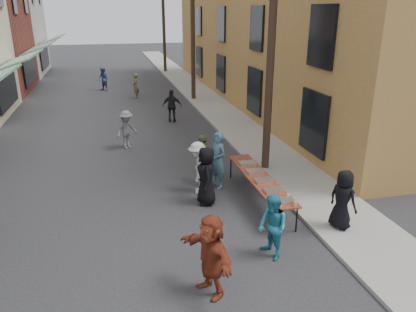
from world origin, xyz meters
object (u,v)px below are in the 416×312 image
utility_pole_near (272,37)px  utility_pole_mid (193,24)px  guest_front_c (272,227)px  server (343,199)px  guest_front_a (206,176)px  serving_table (260,179)px  catering_tray_sausage (283,201)px  utility_pole_far (164,19)px

utility_pole_near → utility_pole_mid: same height
guest_front_c → server: 2.26m
guest_front_a → guest_front_c: 3.10m
serving_table → catering_tray_sausage: catering_tray_sausage is taller
serving_table → guest_front_a: (-1.53, 0.25, 0.15)m
utility_pole_mid → guest_front_a: bearing=-100.6°
server → utility_pole_mid: bearing=-22.5°
utility_pole_near → catering_tray_sausage: size_ratio=18.00×
server → catering_tray_sausage: bearing=49.7°
guest_front_a → catering_tray_sausage: bearing=43.6°
utility_pole_mid → server: utility_pole_mid is taller
serving_table → utility_pole_far: bearing=87.6°
guest_front_c → utility_pole_near: bearing=148.2°
utility_pole_near → guest_front_c: 6.55m
guest_front_a → guest_front_c: size_ratio=1.13×
serving_table → guest_front_a: guest_front_a is taller
serving_table → guest_front_c: bearing=-105.2°
utility_pole_mid → catering_tray_sausage: size_ratio=18.00×
utility_pole_mid → guest_front_c: size_ratio=5.90×
utility_pole_mid → serving_table: bearing=-94.4°
serving_table → guest_front_c: (-0.75, -2.75, 0.05)m
catering_tray_sausage → guest_front_a: 2.44m
utility_pole_near → server: 5.69m
utility_pole_mid → guest_front_c: (-1.86, -17.05, -3.74)m
utility_pole_near → catering_tray_sausage: 5.53m
catering_tray_sausage → server: bearing=-16.7°
utility_pole_near → utility_pole_far: 24.00m
utility_pole_far → serving_table: 26.60m
utility_pole_far → guest_front_c: utility_pole_far is taller
catering_tray_sausage → server: (1.41, -0.42, 0.08)m
utility_pole_far → server: (0.30, -28.38, -3.63)m
catering_tray_sausage → guest_front_a: guest_front_a is taller
utility_pole_near → catering_tray_sausage: (-1.11, -3.95, -3.71)m
guest_front_c → utility_pole_mid: bearing=162.2°
guest_front_c → serving_table: bearing=153.1°
serving_table → guest_front_a: 1.56m
guest_front_a → serving_table: bearing=85.4°
guest_front_c → guest_front_a: bearing=-177.0°
utility_pole_far → serving_table: (-1.11, -26.30, -3.79)m
utility_pole_mid → catering_tray_sausage: (-1.11, -15.95, -3.71)m
utility_pole_near → catering_tray_sausage: bearing=-105.6°
server → utility_pole_near: bearing=-19.6°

